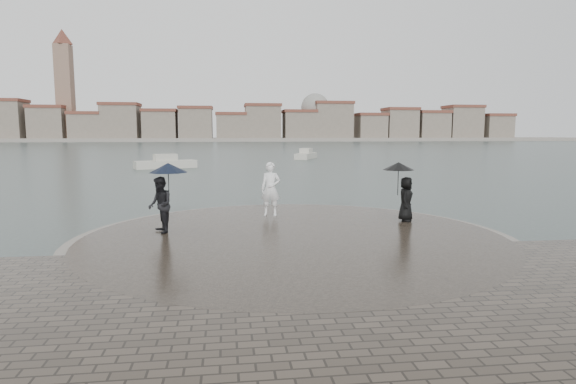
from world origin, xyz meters
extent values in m
plane|color=#2B3835|center=(0.00, 0.00, 0.00)|extent=(400.00, 400.00, 0.00)
cylinder|color=gray|center=(0.00, 3.50, 0.16)|extent=(12.50, 12.50, 0.32)
cylinder|color=#2D261E|center=(0.00, 3.50, 0.18)|extent=(11.90, 11.90, 0.36)
imported|color=white|center=(-0.35, 6.90, 1.30)|extent=(0.78, 0.60, 1.89)
imported|color=black|center=(-3.81, 4.36, 1.19)|extent=(0.86, 0.97, 1.65)
cylinder|color=black|center=(-3.56, 4.46, 1.71)|extent=(0.02, 0.02, 0.90)
cone|color=black|center=(-3.56, 4.46, 2.26)|extent=(1.13, 1.13, 0.28)
imported|color=black|center=(3.99, 5.26, 1.09)|extent=(0.76, 0.85, 1.47)
cylinder|color=black|center=(3.74, 5.36, 1.66)|extent=(0.02, 0.02, 0.90)
cone|color=black|center=(3.74, 5.36, 2.18)|extent=(1.04, 1.04, 0.26)
cube|color=gray|center=(0.00, 163.00, 0.60)|extent=(260.00, 20.00, 1.20)
cube|color=gray|center=(-74.00, 160.00, 6.50)|extent=(13.00, 10.00, 13.00)
cube|color=brown|center=(-74.00, 160.00, 13.50)|extent=(13.60, 10.60, 1.00)
cube|color=gray|center=(-60.00, 160.00, 5.50)|extent=(11.00, 10.00, 11.00)
cube|color=brown|center=(-60.00, 160.00, 11.50)|extent=(11.60, 10.60, 1.00)
cube|color=gray|center=(-48.00, 160.00, 4.50)|extent=(10.00, 10.00, 9.00)
cube|color=brown|center=(-48.00, 160.00, 9.50)|extent=(10.60, 10.60, 1.00)
cube|color=gray|center=(-37.00, 160.00, 6.00)|extent=(12.00, 10.00, 12.00)
cube|color=brown|center=(-37.00, 160.00, 12.50)|extent=(12.60, 10.60, 1.00)
cube|color=gray|center=(-24.00, 160.00, 5.00)|extent=(11.00, 10.00, 10.00)
cube|color=brown|center=(-24.00, 160.00, 10.50)|extent=(11.60, 10.60, 1.00)
cube|color=gray|center=(-12.00, 160.00, 5.50)|extent=(11.00, 10.00, 11.00)
cube|color=brown|center=(-12.00, 160.00, 11.50)|extent=(11.60, 10.60, 1.00)
cube|color=gray|center=(0.00, 160.00, 4.50)|extent=(10.00, 10.00, 9.00)
cube|color=brown|center=(0.00, 160.00, 9.50)|extent=(10.60, 10.60, 1.00)
cube|color=gray|center=(11.00, 160.00, 6.00)|extent=(12.00, 10.00, 12.00)
cube|color=brown|center=(11.00, 160.00, 12.50)|extent=(12.60, 10.60, 1.00)
cube|color=gray|center=(24.00, 160.00, 5.00)|extent=(11.00, 10.00, 10.00)
cube|color=brown|center=(24.00, 160.00, 10.50)|extent=(11.60, 10.60, 1.00)
cube|color=gray|center=(36.00, 160.00, 6.50)|extent=(13.00, 10.00, 13.00)
cube|color=brown|center=(36.00, 160.00, 13.50)|extent=(13.60, 10.60, 1.00)
cube|color=gray|center=(50.00, 160.00, 4.50)|extent=(10.00, 10.00, 9.00)
cube|color=brown|center=(50.00, 160.00, 9.50)|extent=(10.60, 10.60, 1.00)
cube|color=gray|center=(61.00, 160.00, 5.50)|extent=(11.00, 10.00, 11.00)
cube|color=brown|center=(61.00, 160.00, 11.50)|extent=(11.60, 10.60, 1.00)
cube|color=gray|center=(73.00, 160.00, 5.00)|extent=(11.00, 10.00, 10.00)
cube|color=brown|center=(73.00, 160.00, 10.50)|extent=(11.60, 10.60, 1.00)
cube|color=gray|center=(85.00, 160.00, 6.00)|extent=(12.00, 10.00, 12.00)
cube|color=brown|center=(85.00, 160.00, 12.50)|extent=(12.60, 10.60, 1.00)
cube|color=gray|center=(98.00, 160.00, 4.50)|extent=(10.00, 10.00, 9.00)
cube|color=brown|center=(98.00, 160.00, 9.50)|extent=(10.60, 10.60, 1.00)
cube|color=#846654|center=(-55.00, 162.00, 16.00)|extent=(5.00, 5.00, 32.00)
cone|color=brown|center=(-55.00, 162.00, 34.50)|extent=(6.80, 6.80, 5.00)
sphere|color=gray|center=(30.00, 162.00, 12.00)|extent=(10.00, 10.00, 10.00)
cube|color=beige|center=(-7.39, 35.07, 0.25)|extent=(5.70, 3.50, 0.90)
cube|color=beige|center=(-7.39, 35.07, 0.85)|extent=(2.30, 1.85, 0.90)
cube|color=beige|center=(7.92, 48.92, 0.25)|extent=(3.63, 5.69, 0.90)
cube|color=beige|center=(7.92, 48.92, 0.85)|extent=(1.89, 2.31, 0.90)
camera|label=1|loc=(-1.88, -9.83, 3.30)|focal=30.00mm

